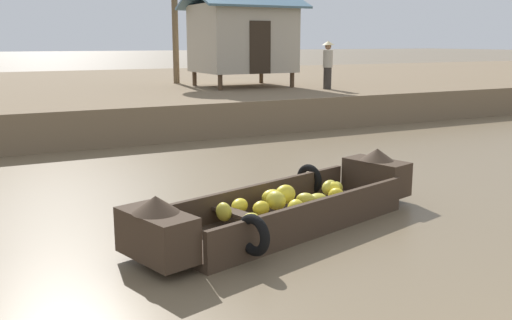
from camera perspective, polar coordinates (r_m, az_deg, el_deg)
ground_plane at (r=11.87m, az=-7.00°, el=-1.20°), size 300.00×300.00×0.00m
riverbank_strip at (r=24.70m, az=-17.93°, el=6.18°), size 160.00×20.00×0.98m
banana_boat at (r=8.29m, az=3.07°, el=-4.63°), size 5.01×2.62×0.87m
stilt_house_mid_left at (r=21.45m, az=-1.38°, el=12.15°), size 3.95×3.31×3.58m
vendor_person at (r=20.42m, az=7.14°, el=9.59°), size 0.44×0.44×1.66m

